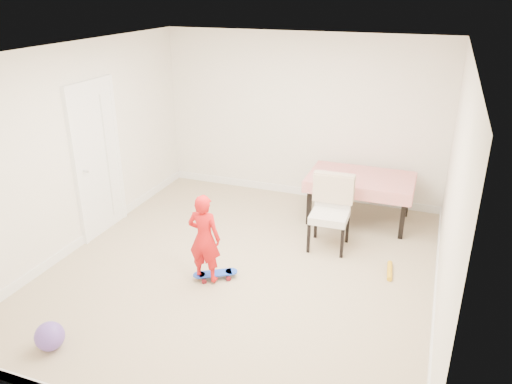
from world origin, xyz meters
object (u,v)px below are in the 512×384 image
(skateboard, at_px, (215,276))
(child, at_px, (204,241))
(balloon, at_px, (50,336))
(dining_table, at_px, (359,198))
(dining_chair, at_px, (330,214))

(skateboard, distance_m, child, 0.51)
(balloon, bearing_deg, child, 60.82)
(dining_table, relative_size, skateboard, 2.81)
(child, bearing_deg, dining_table, -122.04)
(dining_chair, distance_m, skateboard, 1.69)
(balloon, bearing_deg, skateboard, 59.99)
(child, height_order, balloon, child)
(dining_table, bearing_deg, balloon, -120.63)
(balloon, bearing_deg, dining_table, 59.48)
(skateboard, bearing_deg, child, -164.79)
(dining_chair, distance_m, child, 1.75)
(dining_table, distance_m, dining_chair, 1.00)
(dining_table, distance_m, child, 2.67)
(skateboard, relative_size, balloon, 1.89)
(child, bearing_deg, balloon, 60.21)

